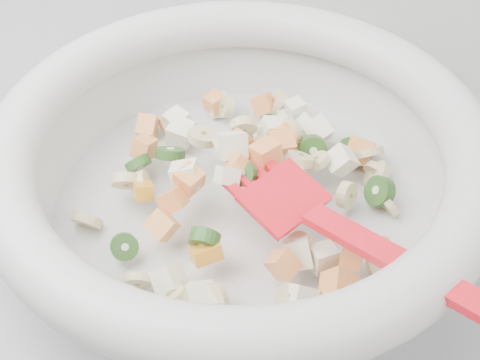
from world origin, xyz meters
The scene contains 1 object.
mixing_bowl centered at (-0.03, 1.42, 0.96)m, with size 0.48×0.42×0.12m.
Camera 1 is at (0.21, 1.09, 1.35)m, focal length 50.00 mm.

